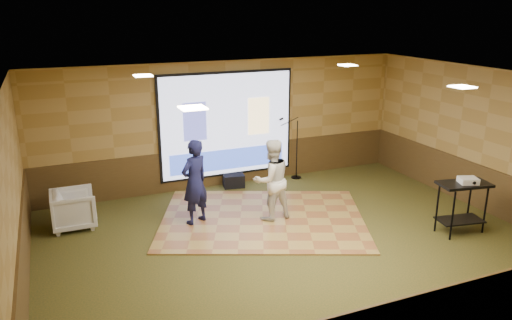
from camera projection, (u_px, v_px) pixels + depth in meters
name	position (u px, v px, depth m)	size (l,w,h in m)	color
ground	(291.00, 242.00, 9.25)	(9.00, 9.00, 0.00)	#2A3518
room_shell	(294.00, 133.00, 8.63)	(9.04, 7.04, 3.02)	#A28243
wainscot_back	(227.00, 165.00, 12.17)	(9.00, 0.04, 0.95)	#473117
wainscot_left	(24.00, 266.00, 7.45)	(0.04, 7.00, 0.95)	#473117
wainscot_right	(477.00, 186.00, 10.77)	(0.04, 7.00, 0.95)	#473117
projector_screen	(227.00, 126.00, 11.84)	(3.32, 0.06, 2.52)	black
downlight_nw	(143.00, 76.00, 9.14)	(0.32, 0.32, 0.02)	#FBE3BC
downlight_ne	(347.00, 65.00, 10.78)	(0.32, 0.32, 0.02)	#FBE3BC
downlight_sw	(193.00, 108.00, 6.24)	(0.32, 0.32, 0.02)	#FBE3BC
downlight_se	(462.00, 87.00, 7.87)	(0.32, 0.32, 0.02)	#FBE3BC
dance_floor	(263.00, 219.00, 10.24)	(4.10, 3.12, 0.03)	olive
player_left	(195.00, 182.00, 9.80)	(0.62, 0.41, 1.71)	#14163F
player_right	(271.00, 180.00, 9.99)	(0.81, 0.63, 1.66)	silver
av_table	(463.00, 197.00, 9.46)	(0.96, 0.50, 1.01)	black
projector	(468.00, 180.00, 9.34)	(0.33, 0.27, 0.11)	white
mic_stand	(295.00, 159.00, 12.57)	(0.63, 0.26, 1.61)	black
banquet_chair	(74.00, 209.00, 9.79)	(0.81, 0.83, 0.76)	gray
duffel_bag	(234.00, 181.00, 12.04)	(0.49, 0.33, 0.31)	black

